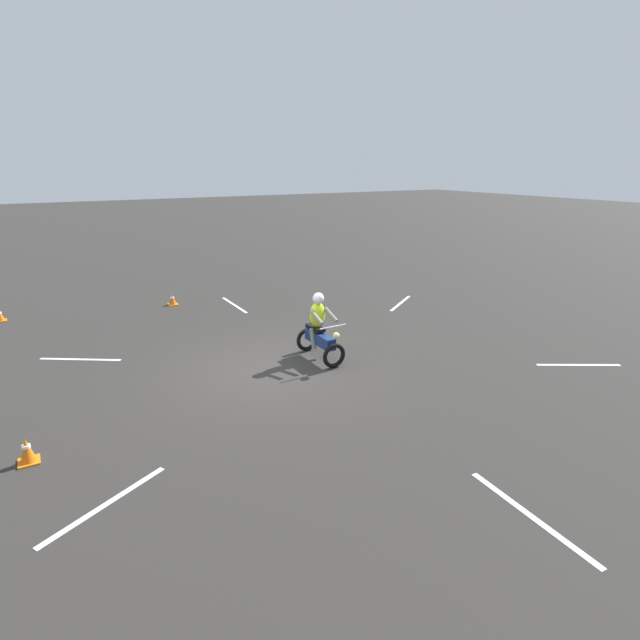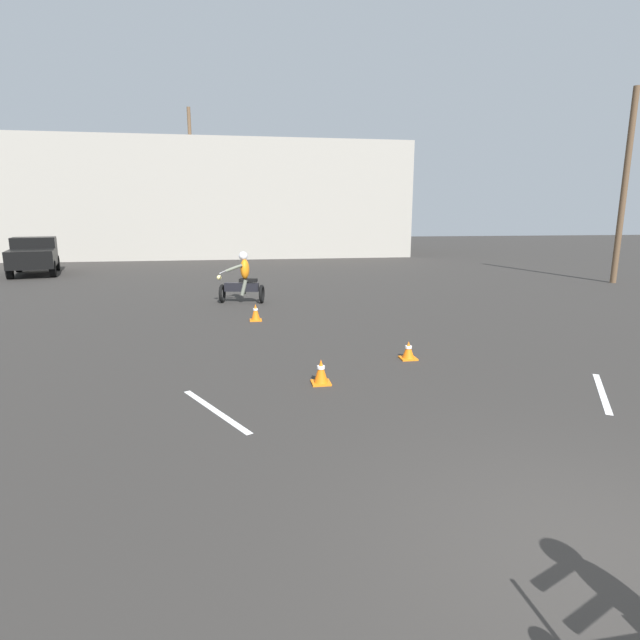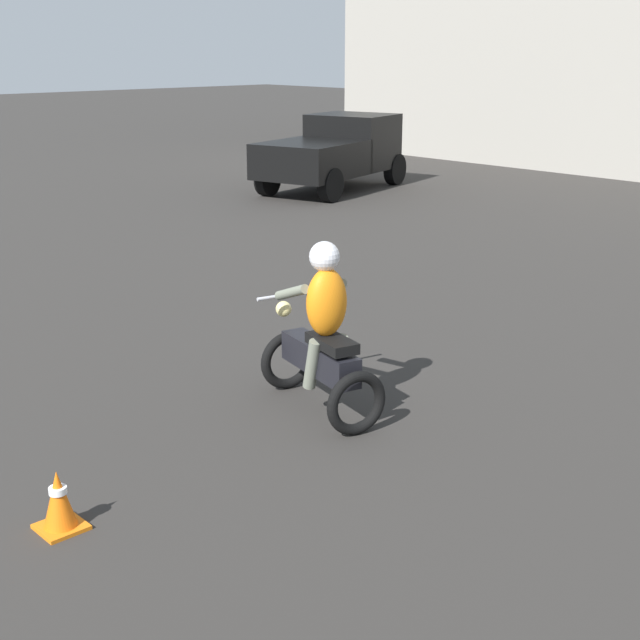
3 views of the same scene
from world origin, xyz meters
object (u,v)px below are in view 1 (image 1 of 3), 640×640
at_px(traffic_cone_mid_left, 27,451).
at_px(traffic_cone_far_right, 0,315).
at_px(traffic_cone_near_right, 173,300).
at_px(motorcycle_rider_foreground, 319,330).

height_order(traffic_cone_mid_left, traffic_cone_far_right, traffic_cone_mid_left).
height_order(traffic_cone_near_right, traffic_cone_mid_left, traffic_cone_mid_left).
bearing_deg(traffic_cone_mid_left, traffic_cone_near_right, -28.08).
distance_m(motorcycle_rider_foreground, traffic_cone_mid_left, 6.51).
relative_size(motorcycle_rider_foreground, traffic_cone_mid_left, 3.85).
distance_m(motorcycle_rider_foreground, traffic_cone_near_right, 6.97).
relative_size(traffic_cone_near_right, traffic_cone_far_right, 0.94).
xyz_separation_m(traffic_cone_near_right, traffic_cone_far_right, (0.78, 5.02, 0.01)).
relative_size(traffic_cone_near_right, traffic_cone_mid_left, 0.84).
bearing_deg(traffic_cone_mid_left, traffic_cone_far_right, 3.96).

